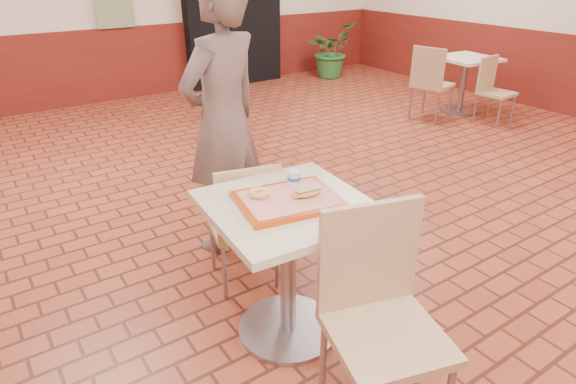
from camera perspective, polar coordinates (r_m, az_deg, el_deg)
room_shell at (r=3.36m, az=16.32°, el=18.53°), size 8.01×10.01×3.01m
wainscot_band at (r=3.61m, az=14.35°, el=2.70°), size 8.00×10.00×1.00m
corridor_doorway at (r=8.01m, az=-6.52°, el=20.35°), size 1.60×0.22×2.20m
main_table at (r=2.48m, az=-0.00°, el=-6.71°), size 0.76×0.76×0.81m
chair_main_front at (r=2.12m, az=10.72°, el=-13.39°), size 0.57×0.57×0.99m
chair_main_back at (r=2.90m, az=-5.10°, el=-3.24°), size 0.47×0.47×0.84m
customer at (r=3.21m, az=-7.69°, el=8.34°), size 0.78×0.63×1.84m
serving_tray at (r=2.34m, az=0.00°, el=-1.00°), size 0.48×0.38×0.03m
ring_donut at (r=2.35m, az=-3.45°, el=-0.08°), size 0.11×0.11×0.03m
long_john_donut at (r=2.34m, az=2.26°, el=-0.05°), size 0.16×0.09×0.05m
paper_cup at (r=2.43m, az=0.71°, el=1.60°), size 0.07×0.07×0.08m
second_table at (r=6.89m, az=20.17°, el=12.86°), size 0.68×0.68×0.72m
chair_second_left at (r=6.36m, az=16.52°, el=12.62°), size 0.52×0.52×0.92m
chair_second_front at (r=6.55m, az=23.09°, el=11.41°), size 0.40×0.40×0.80m
potted_plant at (r=8.57m, az=5.05°, el=16.39°), size 1.03×0.97×0.90m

